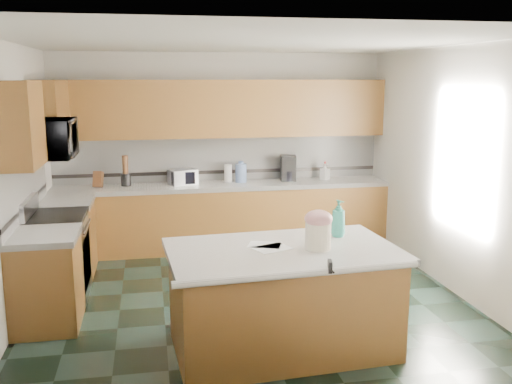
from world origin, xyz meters
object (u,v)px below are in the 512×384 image
object	(u,v)px
toaster_oven	(183,177)
coffee_maker	(288,168)
knife_block	(98,179)
island_top	(283,252)
soap_bottle_island	(338,218)
island_base	(282,302)
treat_jar	(318,236)

from	to	relation	value
toaster_oven	coffee_maker	world-z (taller)	coffee_maker
knife_block	island_top	bearing A→B (deg)	-46.05
toaster_oven	soap_bottle_island	bearing A→B (deg)	-87.39
island_base	soap_bottle_island	world-z (taller)	soap_bottle_island
island_top	coffee_maker	world-z (taller)	coffee_maker
soap_bottle_island	treat_jar	bearing A→B (deg)	-154.57
island_top	coffee_maker	distance (m)	3.32
coffee_maker	island_top	bearing A→B (deg)	-95.25
island_top	coffee_maker	size ratio (longest dim) A/B	5.48
toaster_oven	knife_block	bearing A→B (deg)	159.43
knife_block	coffee_maker	size ratio (longest dim) A/B	0.59
toaster_oven	coffee_maker	bearing A→B (deg)	-19.42
knife_block	coffee_maker	xyz separation A→B (m)	(2.61, 0.03, 0.07)
island_top	soap_bottle_island	world-z (taller)	soap_bottle_island
treat_jar	coffee_maker	world-z (taller)	coffee_maker
treat_jar	soap_bottle_island	world-z (taller)	soap_bottle_island
island_base	treat_jar	world-z (taller)	treat_jar
knife_block	toaster_oven	bearing A→B (deg)	14.64
island_base	knife_block	bearing A→B (deg)	115.66
coffee_maker	treat_jar	bearing A→B (deg)	-90.09
toaster_oven	coffee_maker	xyz separation A→B (m)	(1.49, 0.03, 0.08)
island_base	knife_block	xyz separation A→B (m)	(-1.78, 3.17, 0.60)
treat_jar	knife_block	xyz separation A→B (m)	(-2.07, 3.25, -0.01)
soap_bottle_island	toaster_oven	size ratio (longest dim) A/B	0.95
coffee_maker	toaster_oven	bearing A→B (deg)	-169.50
island_top	island_base	bearing A→B (deg)	0.00
treat_jar	coffee_maker	size ratio (longest dim) A/B	0.64
toaster_oven	island_top	bearing A→B (deg)	-98.86
island_top	knife_block	size ratio (longest dim) A/B	9.28
soap_bottle_island	island_base	bearing A→B (deg)	-179.03
island_top	knife_block	world-z (taller)	knife_block
soap_bottle_island	knife_block	size ratio (longest dim) A/B	1.61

